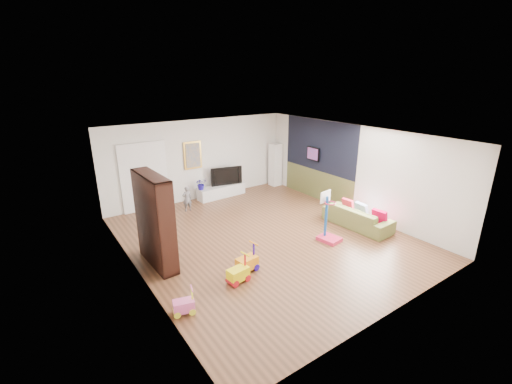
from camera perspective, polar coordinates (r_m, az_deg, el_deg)
floor at (r=9.13m, az=1.45°, el=-7.52°), size 6.50×7.50×0.00m
ceiling at (r=8.28m, az=1.60°, el=9.44°), size 6.50×7.50×0.00m
wall_back at (r=11.73m, az=-9.42°, el=5.30°), size 6.50×0.00×2.70m
wall_front at (r=6.24m, az=22.58°, el=-8.48°), size 6.50×0.00×2.70m
wall_left at (r=7.29m, az=-19.60°, el=-4.10°), size 0.00×7.50×2.70m
wall_right at (r=10.78m, az=15.62°, el=3.65°), size 0.00×7.50×2.70m
navy_accent at (r=11.57m, az=10.48°, el=7.60°), size 0.01×3.20×1.70m
olive_wainscot at (r=11.90m, az=10.09°, el=1.22°), size 0.01×3.20×1.00m
doorway at (r=11.12m, az=-18.09°, el=2.25°), size 1.45×0.06×2.10m
painting_back at (r=11.54m, az=-10.51°, el=6.05°), size 0.62×0.06×0.92m
artwork_right at (r=11.72m, az=9.47°, el=6.30°), size 0.04×0.56×0.46m
media_console at (r=12.05m, az=-5.77°, el=0.16°), size 1.76×0.53×0.41m
tall_cabinet at (r=13.13m, az=3.22°, el=4.56°), size 0.40×0.40×1.62m
bookshelf at (r=7.80m, az=-16.51°, el=-4.64°), size 0.43×1.45×2.10m
sofa at (r=10.04m, az=16.54°, el=-4.01°), size 0.87×1.99×0.57m
basketball_hoop at (r=8.87m, az=12.37°, el=-4.13°), size 0.53×0.61×1.31m
ride_on_yellow at (r=7.18m, az=-3.01°, el=-12.75°), size 0.48×0.33×0.59m
ride_on_orange at (r=7.52m, az=-1.53°, el=-11.03°), size 0.50×0.35×0.62m
ride_on_pink at (r=6.51m, az=-11.99°, el=-17.44°), size 0.42×0.32×0.50m
child at (r=10.88m, az=-11.43°, el=-1.12°), size 0.30×0.20×0.81m
tv at (r=12.05m, az=-5.09°, el=2.80°), size 1.12×0.38×0.64m
vase_plant at (r=11.60m, az=-9.14°, el=1.38°), size 0.39×0.35×0.41m
pillow_left at (r=9.78m, az=19.90°, el=-3.95°), size 0.14×0.42×0.41m
pillow_center at (r=10.13m, az=17.20°, el=-2.86°), size 0.15×0.42×0.41m
pillow_right at (r=10.43m, az=15.05°, el=-2.03°), size 0.12×0.35×0.35m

